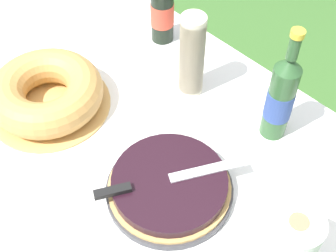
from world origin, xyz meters
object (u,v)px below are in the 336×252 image
cup_stack (192,56)px  juice_bottle_red (162,8)px  bundt_cake (47,93)px  berry_tart (169,186)px  serving_knife (158,181)px  cider_bottle_green (281,97)px  paper_towel_roll (288,246)px

cup_stack → juice_bottle_red: size_ratio=0.83×
cup_stack → juice_bottle_red: bearing=155.9°
bundt_cake → cup_stack: 0.42m
cup_stack → juice_bottle_red: 0.25m
berry_tart → cup_stack: size_ratio=1.19×
serving_knife → juice_bottle_red: size_ratio=1.06×
bundt_cake → cider_bottle_green: bearing=37.7°
cider_bottle_green → bundt_cake: bearing=-142.3°
bundt_cake → juice_bottle_red: juice_bottle_red is taller
bundt_cake → paper_towel_roll: paper_towel_roll is taller
berry_tart → cider_bottle_green: cider_bottle_green is taller
juice_bottle_red → cider_bottle_green: bearing=-6.3°
berry_tart → juice_bottle_red: 0.61m
bundt_cake → cider_bottle_green: (0.51, 0.39, 0.08)m
berry_tart → juice_bottle_red: bearing=138.4°
cup_stack → serving_knife: bearing=-57.6°
serving_knife → bundt_cake: bundt_cake is taller
cider_bottle_green → paper_towel_roll: cider_bottle_green is taller
bundt_cake → juice_bottle_red: bearing=89.5°
bundt_cake → berry_tart: bearing=6.0°
bundt_cake → cup_stack: cup_stack is taller
berry_tart → paper_towel_roll: size_ratio=1.50×
berry_tart → cup_stack: bearing=126.3°
cider_bottle_green → serving_knife: bearing=-100.4°
juice_bottle_red → paper_towel_roll: juice_bottle_red is taller
juice_bottle_red → paper_towel_roll: (0.76, -0.36, -0.02)m
serving_knife → juice_bottle_red: 0.61m
serving_knife → juice_bottle_red: (-0.44, 0.43, 0.06)m
berry_tart → bundt_cake: 0.46m
cider_bottle_green → juice_bottle_red: bearing=173.7°
serving_knife → paper_towel_roll: bearing=-50.3°
serving_knife → cup_stack: 0.39m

